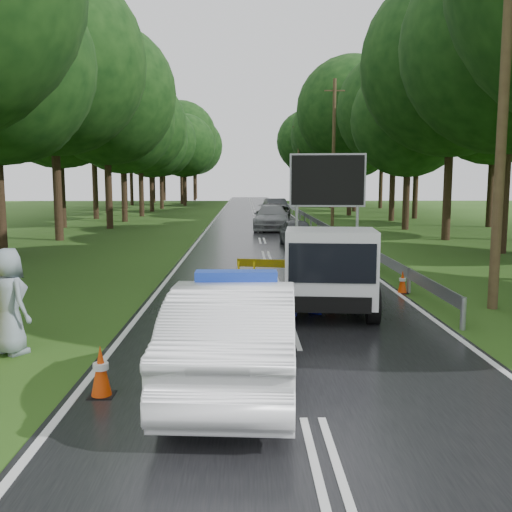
{
  "coord_description": "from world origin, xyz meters",
  "views": [
    {
      "loc": [
        -0.88,
        -11.62,
        3.11
      ],
      "look_at": [
        -0.62,
        2.15,
        1.3
      ],
      "focal_mm": 40.0,
      "sensor_mm": 36.0,
      "label": 1
    }
  ],
  "objects_px": {
    "police_sedan": "(237,334)",
    "officer": "(300,260)",
    "barrier": "(278,268)",
    "queue_car_first": "(297,233)",
    "work_truck": "(328,268)",
    "queue_car_third": "(273,213)",
    "queue_car_second": "(271,218)",
    "queue_car_fourth": "(276,208)",
    "civilian": "(311,276)"
  },
  "relations": [
    {
      "from": "police_sedan",
      "to": "officer",
      "type": "relative_size",
      "value": 3.0
    },
    {
      "from": "barrier",
      "to": "queue_car_first",
      "type": "bearing_deg",
      "value": 93.72
    },
    {
      "from": "police_sedan",
      "to": "officer",
      "type": "xyz_separation_m",
      "value": [
        1.72,
        7.93,
        0.02
      ]
    },
    {
      "from": "work_truck",
      "to": "queue_car_third",
      "type": "relative_size",
      "value": 0.98
    },
    {
      "from": "queue_car_second",
      "to": "officer",
      "type": "bearing_deg",
      "value": -86.22
    },
    {
      "from": "queue_car_first",
      "to": "queue_car_fourth",
      "type": "distance_m",
      "value": 22.53
    },
    {
      "from": "civilian",
      "to": "queue_car_fourth",
      "type": "bearing_deg",
      "value": 70.84
    },
    {
      "from": "queue_car_first",
      "to": "barrier",
      "type": "bearing_deg",
      "value": -99.62
    },
    {
      "from": "queue_car_fourth",
      "to": "queue_car_second",
      "type": "bearing_deg",
      "value": -101.2
    },
    {
      "from": "police_sedan",
      "to": "queue_car_fourth",
      "type": "distance_m",
      "value": 41.64
    },
    {
      "from": "police_sedan",
      "to": "civilian",
      "type": "height_order",
      "value": "civilian"
    },
    {
      "from": "queue_car_fourth",
      "to": "work_truck",
      "type": "bearing_deg",
      "value": -97.98
    },
    {
      "from": "queue_car_second",
      "to": "queue_car_third",
      "type": "bearing_deg",
      "value": 90.39
    },
    {
      "from": "barrier",
      "to": "civilian",
      "type": "height_order",
      "value": "civilian"
    },
    {
      "from": "police_sedan",
      "to": "queue_car_first",
      "type": "distance_m",
      "value": 19.2
    },
    {
      "from": "officer",
      "to": "queue_car_first",
      "type": "distance_m",
      "value": 11.13
    },
    {
      "from": "barrier",
      "to": "civilian",
      "type": "bearing_deg",
      "value": -65.6
    },
    {
      "from": "barrier",
      "to": "queue_car_second",
      "type": "distance_m",
      "value": 20.92
    },
    {
      "from": "queue_car_first",
      "to": "civilian",
      "type": "bearing_deg",
      "value": -95.77
    },
    {
      "from": "barrier",
      "to": "queue_car_fourth",
      "type": "xyz_separation_m",
      "value": [
        1.78,
        34.31,
        0.08
      ]
    },
    {
      "from": "police_sedan",
      "to": "barrier",
      "type": "xyz_separation_m",
      "value": [
        1.04,
        7.24,
        -0.09
      ]
    },
    {
      "from": "officer",
      "to": "queue_car_first",
      "type": "relative_size",
      "value": 0.44
    },
    {
      "from": "queue_car_first",
      "to": "queue_car_second",
      "type": "bearing_deg",
      "value": 93.4
    },
    {
      "from": "queue_car_first",
      "to": "police_sedan",
      "type": "bearing_deg",
      "value": -99.75
    },
    {
      "from": "barrier",
      "to": "queue_car_first",
      "type": "xyz_separation_m",
      "value": [
        1.61,
        11.78,
        -0.08
      ]
    },
    {
      "from": "queue_car_third",
      "to": "queue_car_fourth",
      "type": "xyz_separation_m",
      "value": [
        0.53,
        6.01,
        0.1
      ]
    },
    {
      "from": "civilian",
      "to": "queue_car_first",
      "type": "relative_size",
      "value": 0.5
    },
    {
      "from": "civilian",
      "to": "police_sedan",
      "type": "bearing_deg",
      "value": -127.27
    },
    {
      "from": "barrier",
      "to": "queue_car_third",
      "type": "height_order",
      "value": "queue_car_third"
    },
    {
      "from": "civilian",
      "to": "queue_car_fourth",
      "type": "height_order",
      "value": "civilian"
    },
    {
      "from": "queue_car_second",
      "to": "queue_car_third",
      "type": "relative_size",
      "value": 1.08
    },
    {
      "from": "police_sedan",
      "to": "queue_car_first",
      "type": "xyz_separation_m",
      "value": [
        2.65,
        19.02,
        -0.17
      ]
    },
    {
      "from": "work_truck",
      "to": "police_sedan",
      "type": "bearing_deg",
      "value": -106.42
    },
    {
      "from": "officer",
      "to": "queue_car_second",
      "type": "bearing_deg",
      "value": -93.0
    },
    {
      "from": "police_sedan",
      "to": "work_truck",
      "type": "height_order",
      "value": "work_truck"
    },
    {
      "from": "queue_car_second",
      "to": "queue_car_fourth",
      "type": "relative_size",
      "value": 1.12
    },
    {
      "from": "civilian",
      "to": "queue_car_second",
      "type": "height_order",
      "value": "civilian"
    },
    {
      "from": "queue_car_fourth",
      "to": "officer",
      "type": "bearing_deg",
      "value": -98.78
    },
    {
      "from": "work_truck",
      "to": "queue_car_third",
      "type": "height_order",
      "value": "work_truck"
    },
    {
      "from": "police_sedan",
      "to": "queue_car_fourth",
      "type": "bearing_deg",
      "value": -90.07
    },
    {
      "from": "civilian",
      "to": "queue_car_second",
      "type": "bearing_deg",
      "value": 72.25
    },
    {
      "from": "police_sedan",
      "to": "work_truck",
      "type": "distance_m",
      "value": 5.63
    },
    {
      "from": "police_sedan",
      "to": "civilian",
      "type": "relative_size",
      "value": 2.66
    },
    {
      "from": "civilian",
      "to": "queue_car_third",
      "type": "height_order",
      "value": "civilian"
    },
    {
      "from": "officer",
      "to": "queue_car_third",
      "type": "height_order",
      "value": "officer"
    },
    {
      "from": "queue_car_third",
      "to": "work_truck",
      "type": "bearing_deg",
      "value": -82.49
    },
    {
      "from": "police_sedan",
      "to": "officer",
      "type": "height_order",
      "value": "police_sedan"
    },
    {
      "from": "barrier",
      "to": "civilian",
      "type": "distance_m",
      "value": 2.77
    },
    {
      "from": "queue_car_second",
      "to": "civilian",
      "type": "bearing_deg",
      "value": -86.35
    },
    {
      "from": "police_sedan",
      "to": "queue_car_fourth",
      "type": "relative_size",
      "value": 1.04
    }
  ]
}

